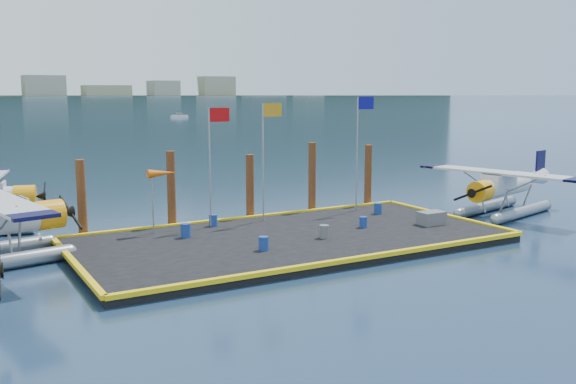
% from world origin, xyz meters
% --- Properties ---
extents(ground, '(4000.00, 4000.00, 0.00)m').
position_xyz_m(ground, '(0.00, 0.00, 0.00)').
color(ground, '#19344D').
rests_on(ground, ground).
extents(dock, '(20.00, 10.00, 0.40)m').
position_xyz_m(dock, '(0.00, 0.00, 0.20)').
color(dock, black).
rests_on(dock, ground).
extents(dock_bumpers, '(20.25, 10.25, 0.18)m').
position_xyz_m(dock_bumpers, '(0.00, 0.00, 0.49)').
color(dock_bumpers, yellow).
rests_on(dock_bumpers, dock).
extents(far_backdrop, '(3050.00, 2050.00, 810.00)m').
position_xyz_m(far_backdrop, '(239.91, 1737.52, 9.45)').
color(far_backdrop, black).
rests_on(far_backdrop, ground).
extents(seaplane_d, '(9.13, 9.84, 3.50)m').
position_xyz_m(seaplane_d, '(14.26, 0.13, 1.52)').
color(seaplane_d, gray).
rests_on(seaplane_d, ground).
extents(drum_0, '(0.47, 0.47, 0.66)m').
position_xyz_m(drum_0, '(-4.48, 2.14, 0.73)').
color(drum_0, navy).
rests_on(drum_0, dock).
extents(drum_1, '(0.44, 0.44, 0.62)m').
position_xyz_m(drum_1, '(1.14, -1.17, 0.71)').
color(drum_1, '#5D5D62').
rests_on(drum_1, dock).
extents(drum_2, '(0.39, 0.39, 0.55)m').
position_xyz_m(drum_2, '(4.14, -0.15, 0.68)').
color(drum_2, navy).
rests_on(drum_2, dock).
extents(drum_3, '(0.43, 0.43, 0.61)m').
position_xyz_m(drum_3, '(-2.40, -1.86, 0.70)').
color(drum_3, navy).
rests_on(drum_3, dock).
extents(drum_4, '(0.44, 0.44, 0.62)m').
position_xyz_m(drum_4, '(7.01, 2.41, 0.71)').
color(drum_4, navy).
rests_on(drum_4, dock).
extents(drum_5, '(0.42, 0.42, 0.60)m').
position_xyz_m(drum_5, '(-2.34, 3.89, 0.70)').
color(drum_5, navy).
rests_on(drum_5, dock).
extents(crate, '(1.34, 0.89, 0.67)m').
position_xyz_m(crate, '(7.65, -1.26, 0.73)').
color(crate, '#5D5D62').
rests_on(crate, dock).
extents(flagpole_red, '(1.14, 0.08, 6.00)m').
position_xyz_m(flagpole_red, '(-2.29, 3.80, 4.40)').
color(flagpole_red, gray).
rests_on(flagpole_red, dock).
extents(flagpole_yellow, '(1.14, 0.08, 6.20)m').
position_xyz_m(flagpole_yellow, '(0.70, 3.80, 4.51)').
color(flagpole_yellow, gray).
rests_on(flagpole_yellow, dock).
extents(flagpole_blue, '(1.14, 0.08, 6.50)m').
position_xyz_m(flagpole_blue, '(6.70, 3.80, 4.69)').
color(flagpole_blue, gray).
rests_on(flagpole_blue, dock).
extents(windsock, '(1.40, 0.44, 3.12)m').
position_xyz_m(windsock, '(-5.03, 3.80, 3.23)').
color(windsock, gray).
rests_on(windsock, dock).
extents(piling_0, '(0.44, 0.44, 4.00)m').
position_xyz_m(piling_0, '(-8.50, 5.40, 2.00)').
color(piling_0, '#4E2316').
rests_on(piling_0, ground).
extents(piling_1, '(0.44, 0.44, 4.20)m').
position_xyz_m(piling_1, '(-4.00, 5.40, 2.10)').
color(piling_1, '#4E2316').
rests_on(piling_1, ground).
extents(piling_2, '(0.44, 0.44, 3.80)m').
position_xyz_m(piling_2, '(0.50, 5.40, 1.90)').
color(piling_2, '#4E2316').
rests_on(piling_2, ground).
extents(piling_3, '(0.44, 0.44, 4.30)m').
position_xyz_m(piling_3, '(4.50, 5.40, 2.15)').
color(piling_3, '#4E2316').
rests_on(piling_3, ground).
extents(piling_4, '(0.44, 0.44, 4.00)m').
position_xyz_m(piling_4, '(8.50, 5.40, 2.00)').
color(piling_4, '#4E2316').
rests_on(piling_4, ground).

